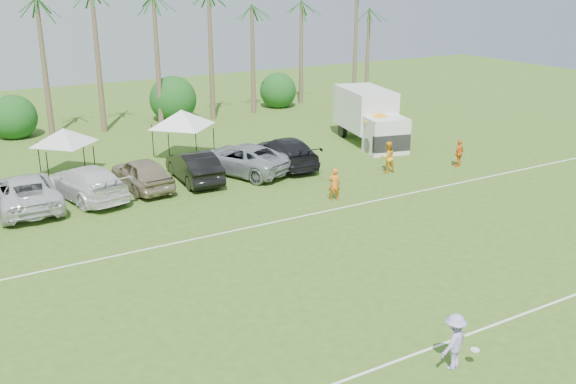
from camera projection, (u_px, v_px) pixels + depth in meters
field_lines at (308, 280)px, 24.66m from camera, size 80.00×12.10×0.01m
palm_tree_4 at (33, 30)px, 44.85m from camera, size 2.40×2.40×8.90m
palm_tree_5 at (89, 16)px, 46.49m from camera, size 2.40×2.40×9.90m
palm_tree_6 at (142, 2)px, 48.14m from camera, size 2.40×2.40×10.90m
palm_tree_8 at (249, 22)px, 53.01m from camera, size 2.40×2.40×8.90m
palm_tree_9 at (301, 10)px, 55.14m from camera, size 2.40×2.40×9.90m
bush_tree_1 at (11, 111)px, 46.52m from camera, size 4.00×4.00×4.00m
bush_tree_2 at (168, 96)px, 52.29m from camera, size 4.00×4.00×4.00m
bush_tree_3 at (275, 86)px, 57.09m from camera, size 4.00×4.00×4.00m
sideline_player_a at (334, 184)px, 33.18m from camera, size 0.75×0.63×1.73m
sideline_player_b at (388, 157)px, 37.89m from camera, size 0.97×0.78×1.88m
sideline_player_c at (459, 153)px, 39.14m from camera, size 1.05×0.70×1.66m
box_truck at (370, 115)px, 44.26m from camera, size 4.23×7.53×3.67m
canopy_tent_left at (63, 128)px, 36.88m from camera, size 4.02×4.02×3.26m
canopy_tent_right at (181, 110)px, 40.06m from camera, size 4.55×4.55×3.69m
market_umbrella at (380, 117)px, 42.16m from camera, size 2.33×2.33×2.59m
frisbee_player at (454, 342)px, 18.87m from camera, size 1.36×0.94×1.77m
parked_car_2 at (25, 192)px, 32.05m from camera, size 3.02×6.34×1.75m
parked_car_3 at (86, 183)px, 33.43m from camera, size 3.69×6.40×1.75m
parked_car_4 at (142, 173)px, 34.98m from camera, size 2.43×5.26×1.75m
parked_car_5 at (194, 166)px, 36.32m from camera, size 2.18×5.41×1.75m
parked_car_6 at (241, 159)px, 37.81m from camera, size 5.13×6.92×1.75m
parked_car_7 at (285, 152)px, 39.29m from camera, size 3.03×6.23×1.75m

